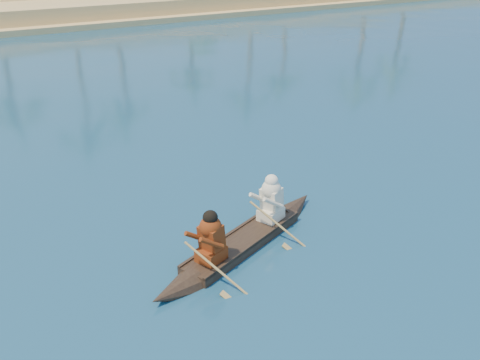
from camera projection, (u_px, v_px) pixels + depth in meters
canoe at (243, 234)px, 10.13m from camera, size 4.72×2.35×1.33m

